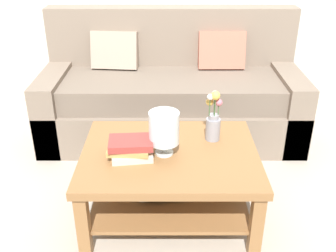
{
  "coord_description": "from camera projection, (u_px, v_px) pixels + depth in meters",
  "views": [
    {
      "loc": [
        -0.03,
        -2.4,
        1.71
      ],
      "look_at": [
        -0.02,
        -0.16,
        0.56
      ],
      "focal_mm": 42.61,
      "sensor_mm": 36.0,
      "label": 1
    }
  ],
  "objects": [
    {
      "name": "flower_pitcher",
      "position": [
        212.0,
        120.0,
        2.51
      ],
      "size": [
        0.1,
        0.09,
        0.34
      ],
      "color": "gray",
      "rests_on": "coffee_table"
    },
    {
      "name": "book_stack_main",
      "position": [
        129.0,
        148.0,
        2.36
      ],
      "size": [
        0.27,
        0.24,
        0.11
      ],
      "color": "beige",
      "rests_on": "coffee_table"
    },
    {
      "name": "ground_plane",
      "position": [
        171.0,
        184.0,
        2.91
      ],
      "size": [
        10.0,
        10.0,
        0.0
      ],
      "primitive_type": "plane",
      "color": "#ADA393"
    },
    {
      "name": "coffee_table",
      "position": [
        168.0,
        170.0,
        2.48
      ],
      "size": [
        1.07,
        0.84,
        0.46
      ],
      "color": "olive",
      "rests_on": "ground"
    },
    {
      "name": "couch",
      "position": [
        170.0,
        94.0,
        3.5
      ],
      "size": [
        2.18,
        0.9,
        1.06
      ],
      "color": "#7A6B5B",
      "rests_on": "ground"
    },
    {
      "name": "glass_hurricane_vase",
      "position": [
        162.0,
        129.0,
        2.33
      ],
      "size": [
        0.18,
        0.18,
        0.27
      ],
      "color": "silver",
      "rests_on": "coffee_table"
    }
  ]
}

